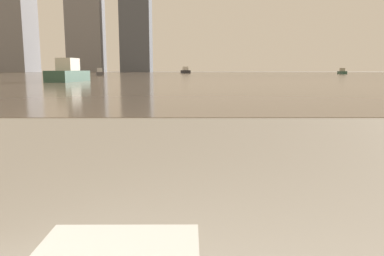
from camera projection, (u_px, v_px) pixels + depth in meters
The scene contains 7 objects.
harbor_water at pixel (190, 75), 61.11m from camera, with size 180.00×110.00×0.01m.
harbor_boat_0 at pixel (100, 73), 52.35m from camera, with size 1.67×2.94×1.05m.
harbor_boat_1 at pixel (185, 71), 81.21m from camera, with size 2.23×4.01×1.42m.
harbor_boat_3 at pixel (68, 73), 26.51m from camera, with size 1.99×4.53×1.65m.
harbor_boat_4 at pixel (342, 72), 70.09m from camera, with size 1.32×3.02×1.10m.
skyline_tower_0 at pixel (13, 23), 113.87m from camera, with size 11.00×12.33×29.36m.
skyline_tower_2 at pixel (136, 32), 114.46m from camera, with size 8.91×9.77×24.31m.
Camera 1 is at (0.03, 0.27, 0.87)m, focal length 35.00 mm.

